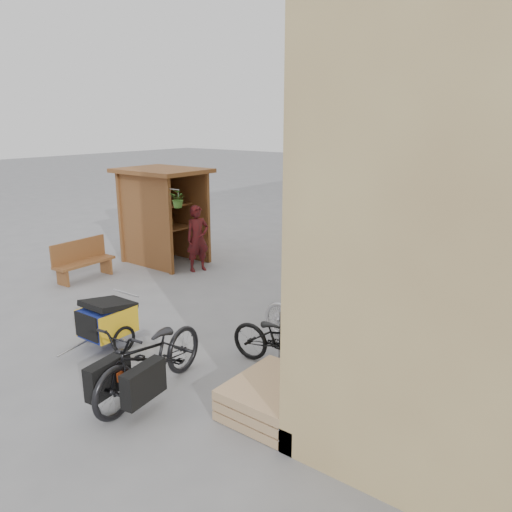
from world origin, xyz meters
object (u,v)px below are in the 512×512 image
Objects in this scene: bike_6 at (400,271)px; kiosk at (160,202)px; pallet_stack at (274,398)px; bike_4 at (367,279)px; person_kiosk at (198,238)px; bike_2 at (335,301)px; shopping_carts at (457,247)px; cargo_bike at (150,358)px; bike_0 at (284,340)px; bike_5 at (379,276)px; bike_7 at (395,260)px; child_trailer at (107,319)px; bench at (82,259)px; bike_1 at (303,317)px; bike_3 at (358,290)px.

kiosk is at bearing 94.47° from bike_6.
pallet_stack is 4.40m from bike_4.
person_kiosk reaches higher than bike_2.
shopping_carts reaches higher than bike_4.
cargo_bike is 1.95m from bike_0.
shopping_carts is at bearing -14.66° from bike_5.
bike_0 is at bearing 178.38° from bike_7.
pallet_stack is 0.78× the size of bike_6.
bike_6 is at bearing -142.50° from bike_7.
bench is at bearing 150.17° from child_trailer.
kiosk is 7.50m from pallet_stack.
bench is 0.91× the size of person_kiosk.
bike_6 is at bearing -106.21° from shopping_carts.
bike_2 is (5.52, -0.93, -1.10)m from kiosk.
bike_6 is at bearing -4.04° from bike_0.
cargo_bike is 6.28m from bike_6.
kiosk is 1.26× the size of shopping_carts.
bike_1 is 3.63m from bike_6.
kiosk is at bearing 76.63° from bench.
kiosk reaches higher than bench.
person_kiosk reaches higher than bike_1.
bike_3 is at bearing 51.56° from child_trailer.
person_kiosk is (1.26, 0.00, -0.75)m from kiosk.
bike_5 reaches higher than bike_1.
bike_0 is at bearing 20.30° from child_trailer.
kiosk is 1.33× the size of bike_4.
bike_4 is (0.76, 4.96, -0.05)m from cargo_bike.
child_trailer is 4.31m from person_kiosk.
bike_3 is 1.03× the size of bike_5.
bike_3 is (-0.59, -4.09, -0.07)m from shopping_carts.
bench is 0.93× the size of bike_1.
person_kiosk is 1.05× the size of bike_6.
kiosk is 5.61m from bike_4.
pallet_stack is 0.68× the size of bike_0.
bike_1 is 1.02× the size of bike_6.
pallet_stack is 0.65× the size of bike_7.
bike_0 is (2.72, 1.09, 0.00)m from child_trailer.
bike_3 is at bearing 68.75° from cargo_bike.
kiosk reaches higher than bike_3.
kiosk is 7.36m from shopping_carts.
bike_0 is 1.01× the size of bike_2.
kiosk is at bearing 58.98° from bike_0.
bike_4 is at bearing 58.95° from child_trailer.
bike_0 is 4.53m from bike_6.
bench is at bearing 109.84° from bike_6.
bike_0 is 0.93m from bike_1.
bench is 0.83× the size of bike_0.
child_trailer reaches higher than bike_6.
child_trailer is 0.80× the size of bike_5.
cargo_bike is at bearing 157.32° from bike_3.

